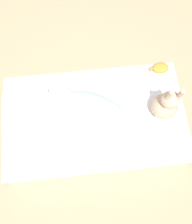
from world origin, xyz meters
name	(u,v)px	position (x,y,z in m)	size (l,w,h in m)	color
ground_plane	(95,124)	(0.00, 0.00, 0.00)	(12.00, 12.00, 0.00)	#9E8466
bed_mattress	(95,121)	(0.00, 0.00, 0.10)	(1.48, 0.86, 0.20)	white
burp_cloth	(59,94)	(0.27, -0.23, 0.21)	(0.17, 0.18, 0.02)	white
swaddled_baby	(95,106)	(-0.01, -0.07, 0.27)	(0.57, 0.44, 0.16)	#99D6B2
pillow	(27,113)	(0.52, -0.08, 0.26)	(0.35, 0.32, 0.12)	white
bunny_plush	(166,106)	(-0.54, 0.00, 0.34)	(0.20, 0.20, 0.40)	tan
turtle_plush	(160,68)	(-0.61, -0.37, 0.22)	(0.17, 0.10, 0.06)	orange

